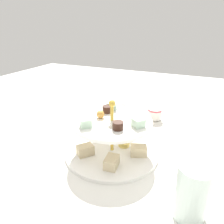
% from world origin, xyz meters
% --- Properties ---
extents(ground_plane, '(2.40, 2.40, 0.00)m').
position_xyz_m(ground_plane, '(0.00, 0.00, 0.00)').
color(ground_plane, silver).
extents(tiered_serving_stand, '(0.29, 0.29, 0.18)m').
position_xyz_m(tiered_serving_stand, '(0.00, 0.00, 0.05)').
color(tiered_serving_stand, white).
rests_on(tiered_serving_stand, ground_plane).
extents(water_glass_tall_right, '(0.07, 0.07, 0.12)m').
position_xyz_m(water_glass_tall_right, '(-0.15, -0.24, 0.06)').
color(water_glass_tall_right, silver).
rests_on(water_glass_tall_right, ground_plane).
extents(water_glass_short_left, '(0.06, 0.06, 0.07)m').
position_xyz_m(water_glass_short_left, '(0.27, 0.09, 0.03)').
color(water_glass_short_left, silver).
rests_on(water_glass_short_left, ground_plane).
extents(teacup_with_saucer, '(0.09, 0.09, 0.05)m').
position_xyz_m(teacup_with_saucer, '(0.29, -0.07, 0.02)').
color(teacup_with_saucer, white).
rests_on(teacup_with_saucer, ground_plane).
extents(butter_knife_left, '(0.09, 0.16, 0.00)m').
position_xyz_m(butter_knife_left, '(-0.31, 0.12, 0.00)').
color(butter_knife_left, silver).
rests_on(butter_knife_left, ground_plane).
extents(butter_knife_right, '(0.15, 0.11, 0.00)m').
position_xyz_m(butter_knife_right, '(0.18, -0.29, 0.00)').
color(butter_knife_right, silver).
rests_on(butter_knife_right, ground_plane).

